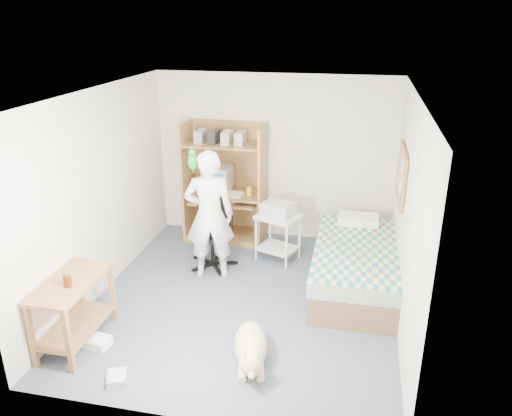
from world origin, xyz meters
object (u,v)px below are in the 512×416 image
at_px(bed, 355,266).
at_px(person, 209,215).
at_px(computer_hutch, 226,187).
at_px(office_chair, 213,240).
at_px(side_desk, 73,302).
at_px(printer_cart, 278,230).
at_px(dog, 251,347).

distance_m(bed, person, 1.97).
bearing_deg(person, computer_hutch, -99.07).
xyz_separation_m(bed, office_chair, (-1.95, 0.21, 0.08)).
bearing_deg(computer_hutch, side_desk, -106.14).
bearing_deg(office_chair, printer_cart, 7.22).
xyz_separation_m(computer_hutch, person, (0.12, -1.22, 0.04)).
relative_size(bed, printer_cart, 2.96).
bearing_deg(person, bed, 168.46).
xyz_separation_m(computer_hutch, printer_cart, (0.91, -0.57, -0.38)).
bearing_deg(bed, side_desk, -147.50).
relative_size(side_desk, person, 0.58).
bearing_deg(side_desk, bed, 32.50).
bearing_deg(bed, computer_hutch, 150.71).
bearing_deg(printer_cart, computer_hutch, 168.68).
relative_size(side_desk, dog, 0.98).
distance_m(dog, printer_cart, 2.31).
xyz_separation_m(bed, dog, (-0.98, -1.74, -0.12)).
bearing_deg(bed, printer_cart, 153.35).
xyz_separation_m(side_desk, dog, (1.87, 0.07, -0.33)).
relative_size(bed, person, 1.17).
distance_m(office_chair, person, 0.58).
height_order(bed, person, person).
xyz_separation_m(office_chair, printer_cart, (0.86, 0.34, 0.07)).
height_order(computer_hutch, person, computer_hutch).
relative_size(person, printer_cart, 2.53).
relative_size(dog, printer_cart, 1.49).
distance_m(bed, dog, 2.00).
height_order(computer_hutch, side_desk, computer_hutch).
bearing_deg(dog, computer_hutch, 95.91).
height_order(side_desk, printer_cart, side_desk).
height_order(dog, printer_cart, printer_cart).
xyz_separation_m(side_desk, person, (0.97, 1.72, 0.37)).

